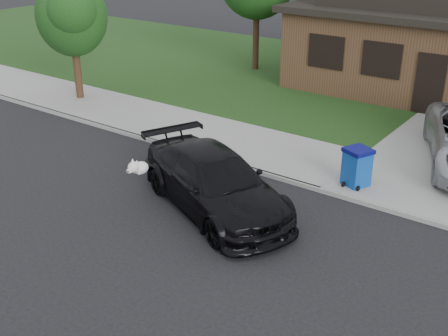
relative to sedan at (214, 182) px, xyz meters
The scene contains 7 objects.
ground 2.49m from the sedan, 150.91° to the right, with size 120.00×120.00×0.00m, color black.
sidewalk 4.42m from the sedan, 118.54° to the left, with size 60.00×3.00×0.12m, color gray.
curb 3.20m from the sedan, 131.76° to the left, with size 60.00×0.12×0.12m, color gray.
lawn 12.04m from the sedan, 100.00° to the left, with size 60.00×13.00×0.13m, color #193814.
sedan is the anchor object (origin of this frame).
recycling_bin 3.79m from the sedan, 52.39° to the left, with size 0.81×0.81×1.02m.
tree_2 10.57m from the sedan, 157.36° to the left, with size 2.73×2.60×4.59m.
Camera 1 is at (9.41, -8.46, 6.48)m, focal length 45.00 mm.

